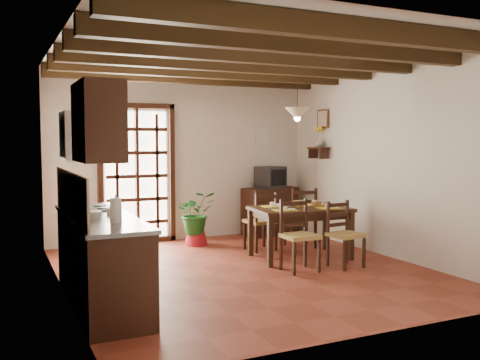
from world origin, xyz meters
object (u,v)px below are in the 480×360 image
kitchen_counter (100,258)px  chair_near_right (345,246)px  crt_tv (271,177)px  potted_plant (196,210)px  pendant_lamp (297,113)px  sideboard (270,211)px  chair_near_left (299,249)px  chair_far_left (261,232)px  dining_table (300,214)px  chair_far_right (300,229)px

kitchen_counter → chair_near_right: 3.27m
crt_tv → potted_plant: 1.64m
chair_near_right → pendant_lamp: pendant_lamp is taller
sideboard → pendant_lamp: size_ratio=1.17×
chair_near_left → chair_far_left: (0.14, 1.37, -0.01)m
chair_far_left → crt_tv: (0.77, 1.13, 0.75)m
chair_near_left → chair_near_right: 0.67m
crt_tv → chair_near_left: bearing=-127.7°
chair_near_left → potted_plant: potted_plant is taller
sideboard → pendant_lamp: pendant_lamp is taller
chair_far_left → crt_tv: bearing=-130.3°
chair_near_right → chair_far_left: (-0.53, 1.44, 0.01)m
chair_near_right → potted_plant: bearing=112.7°
dining_table → chair_near_right: bearing=-64.2°
chair_near_left → pendant_lamp: bearing=62.7°
chair_near_right → pendant_lamp: (-0.26, 0.82, 1.80)m
dining_table → chair_far_left: 0.84m
sideboard → crt_tv: crt_tv is taller
dining_table → chair_far_right: 0.84m
potted_plant → chair_far_right: bearing=-31.0°
chair_near_right → chair_far_right: 1.38m
dining_table → pendant_lamp: pendant_lamp is taller
kitchen_counter → pendant_lamp: size_ratio=2.66×
chair_far_right → pendant_lamp: (-0.40, -0.55, 1.78)m
crt_tv → sideboard: bearing=72.4°
chair_near_right → dining_table: bearing=102.7°
dining_table → chair_far_right: chair_far_right is taller
kitchen_counter → chair_far_left: kitchen_counter is taller
pendant_lamp → chair_near_right: bearing=-72.2°
chair_far_left → chair_far_right: size_ratio=0.95×
chair_far_right → sideboard: (0.11, 1.20, 0.12)m
chair_far_right → crt_tv: size_ratio=1.75×
dining_table → chair_near_right: (0.26, -0.72, -0.36)m
chair_near_left → crt_tv: (0.91, 2.49, 0.74)m
crt_tv → chair_far_right: bearing=-112.7°
kitchen_counter → dining_table: bearing=18.1°
chair_near_left → potted_plant: (-0.62, 2.16, 0.28)m
dining_table → sideboard: (0.51, 1.85, -0.22)m
chair_far_left → chair_far_right: (0.67, -0.07, 0.01)m
chair_far_left → pendant_lamp: bearing=107.3°
chair_far_left → chair_near_left: bearing=78.3°
potted_plant → pendant_lamp: 2.31m
sideboard → potted_plant: 1.58m
dining_table → kitchen_counter: bearing=-156.2°
chair_near_left → chair_near_right: chair_near_left is taller
pendant_lamp → dining_table: bearing=-90.0°
dining_table → chair_far_left: chair_far_left is taller
pendant_lamp → chair_far_left: bearing=113.1°
kitchen_counter → chair_far_right: size_ratio=2.38×
chair_near_right → sideboard: chair_near_right is taller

